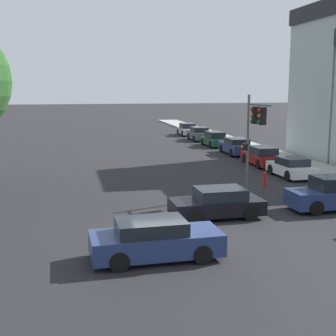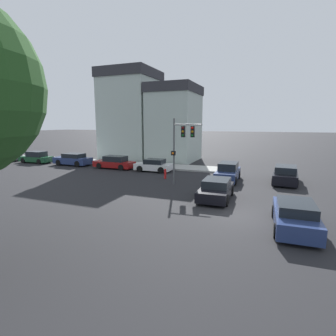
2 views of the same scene
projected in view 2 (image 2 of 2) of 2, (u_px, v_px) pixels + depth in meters
name	position (u px, v px, depth m)	size (l,w,h in m)	color
ground_plane	(246.00, 217.00, 14.30)	(300.00, 300.00, 0.00)	black
sidewalk_strip	(21.00, 157.00, 38.68)	(3.25, 60.00, 0.17)	#9E9E99
rowhouse_backdrop	(148.00, 118.00, 36.20)	(7.47, 13.13, 12.29)	#ADBCB2
traffic_signal	(182.00, 139.00, 21.09)	(0.71, 2.48, 5.43)	#515456
crossing_car_0	(216.00, 189.00, 17.58)	(4.16, 2.04, 1.35)	black
crossing_car_1	(295.00, 216.00, 12.54)	(4.53, 2.04, 1.39)	navy
crossing_car_2	(285.00, 175.00, 22.29)	(4.78, 2.18, 1.49)	black
crossing_car_3	(228.00, 172.00, 23.06)	(4.44, 1.85, 1.62)	navy
parked_car_0	(154.00, 165.00, 27.60)	(1.96, 3.88, 1.32)	silver
parked_car_1	(114.00, 163.00, 29.39)	(1.91, 4.69, 1.43)	maroon
parked_car_2	(73.00, 159.00, 31.65)	(2.04, 4.67, 1.44)	navy
parked_car_3	(36.00, 157.00, 33.67)	(1.89, 4.29, 1.47)	#194728
parked_car_4	(6.00, 155.00, 35.53)	(1.98, 4.15, 1.48)	#4C5156
fire_hydrant	(165.00, 173.00, 24.00)	(0.22, 0.22, 0.92)	red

